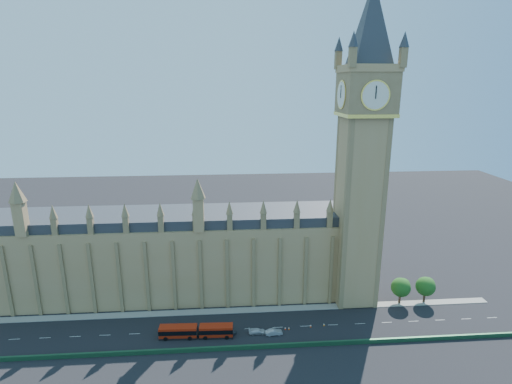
{
  "coord_description": "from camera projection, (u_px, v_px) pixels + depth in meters",
  "views": [
    {
      "loc": [
        -1.7,
        -98.59,
        66.97
      ],
      "look_at": [
        6.58,
        10.0,
        37.35
      ],
      "focal_mm": 28.0,
      "sensor_mm": 36.0,
      "label": 1
    }
  ],
  "objects": [
    {
      "name": "car_white",
      "position": [
        257.0,
        331.0,
        110.51
      ],
      "size": [
        4.79,
        2.01,
        1.38
      ],
      "primitive_type": "imported",
      "rotation": [
        0.0,
        0.0,
        1.55
      ],
      "color": "silver",
      "rests_on": "ground"
    },
    {
      "name": "tree_east_far",
      "position": [
        426.0,
        286.0,
        125.2
      ],
      "size": [
        6.0,
        6.0,
        8.5
      ],
      "color": "#382619",
      "rests_on": "ground"
    },
    {
      "name": "tree_east_near",
      "position": [
        401.0,
        287.0,
        124.61
      ],
      "size": [
        6.0,
        6.0,
        8.5
      ],
      "color": "#382619",
      "rests_on": "ground"
    },
    {
      "name": "car_grey",
      "position": [
        228.0,
        332.0,
        110.2
      ],
      "size": [
        4.42,
        2.26,
        1.44
      ],
      "primitive_type": "imported",
      "rotation": [
        0.0,
        0.0,
        1.71
      ],
      "color": "#46484E",
      "rests_on": "ground"
    },
    {
      "name": "bridge_parapet",
      "position": [
        236.0,
        348.0,
        103.75
      ],
      "size": [
        160.0,
        0.6,
        1.2
      ],
      "primitive_type": "cube",
      "color": "#1E4C2D",
      "rests_on": "ground"
    },
    {
      "name": "cone_b",
      "position": [
        289.0,
        328.0,
        112.31
      ],
      "size": [
        0.49,
        0.49,
        0.73
      ],
      "rotation": [
        0.0,
        0.0,
        0.08
      ],
      "color": "black",
      "rests_on": "ground"
    },
    {
      "name": "cone_d",
      "position": [
        324.0,
        325.0,
        114.06
      ],
      "size": [
        0.49,
        0.49,
        0.71
      ],
      "rotation": [
        0.0,
        0.0,
        0.1
      ],
      "color": "black",
      "rests_on": "ground"
    },
    {
      "name": "red_bus",
      "position": [
        196.0,
        331.0,
        108.71
      ],
      "size": [
        20.1,
        3.84,
        3.4
      ],
      "rotation": [
        0.0,
        0.0,
        -0.04
      ],
      "color": "#AA1F0B",
      "rests_on": "ground"
    },
    {
      "name": "elizabeth_tower",
      "position": [
        364.0,
        128.0,
        114.5
      ],
      "size": [
        20.59,
        20.59,
        105.0
      ],
      "color": "#A58250",
      "rests_on": "ground"
    },
    {
      "name": "cone_a",
      "position": [
        285.0,
        328.0,
        112.3
      ],
      "size": [
        0.48,
        0.48,
        0.75
      ],
      "rotation": [
        0.0,
        0.0,
        -0.02
      ],
      "color": "black",
      "rests_on": "ground"
    },
    {
      "name": "car_silver",
      "position": [
        274.0,
        332.0,
        109.97
      ],
      "size": [
        4.83,
        2.08,
        1.55
      ],
      "primitive_type": "imported",
      "rotation": [
        0.0,
        0.0,
        1.67
      ],
      "color": "#979A9E",
      "rests_on": "ground"
    },
    {
      "name": "palace_westminster",
      "position": [
        155.0,
        255.0,
        128.26
      ],
      "size": [
        120.0,
        20.0,
        28.0
      ],
      "color": "#A58250",
      "rests_on": "ground"
    },
    {
      "name": "cone_c",
      "position": [
        311.0,
        326.0,
        113.45
      ],
      "size": [
        0.57,
        0.57,
        0.73
      ],
      "rotation": [
        0.0,
        0.0,
        -0.26
      ],
      "color": "black",
      "rests_on": "ground"
    },
    {
      "name": "ground",
      "position": [
        235.0,
        329.0,
        112.57
      ],
      "size": [
        400.0,
        400.0,
        0.0
      ],
      "primitive_type": "plane",
      "color": "black",
      "rests_on": "ground"
    },
    {
      "name": "kerb_north",
      "position": [
        235.0,
        311.0,
        121.69
      ],
      "size": [
        160.0,
        3.0,
        0.16
      ],
      "primitive_type": "cube",
      "color": "gray",
      "rests_on": "ground"
    }
  ]
}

